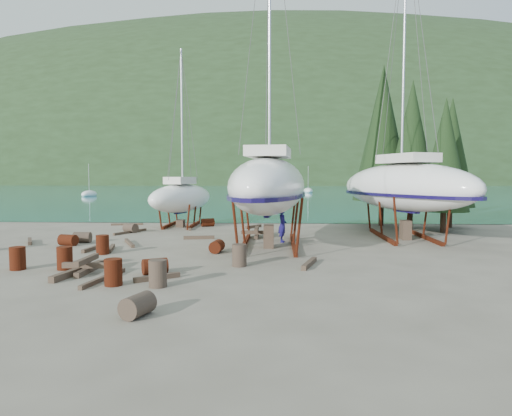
{
  "coord_description": "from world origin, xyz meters",
  "views": [
    {
      "loc": [
        3.55,
        -19.3,
        3.57
      ],
      "look_at": [
        2.46,
        3.0,
        2.01
      ],
      "focal_mm": 32.0,
      "sensor_mm": 36.0,
      "label": 1
    }
  ],
  "objects_px": {
    "worker": "(282,225)",
    "large_sailboat_far": "(404,186)",
    "large_sailboat_near": "(269,185)",
    "small_sailboat_shore": "(181,198)"
  },
  "relations": [
    {
      "from": "worker",
      "to": "large_sailboat_far",
      "type": "bearing_deg",
      "value": -71.41
    },
    {
      "from": "large_sailboat_near",
      "to": "worker",
      "type": "bearing_deg",
      "value": 66.93
    },
    {
      "from": "small_sailboat_shore",
      "to": "worker",
      "type": "distance_m",
      "value": 10.36
    },
    {
      "from": "large_sailboat_near",
      "to": "large_sailboat_far",
      "type": "relative_size",
      "value": 1.06
    },
    {
      "from": "small_sailboat_shore",
      "to": "large_sailboat_far",
      "type": "bearing_deg",
      "value": -4.7
    },
    {
      "from": "large_sailboat_far",
      "to": "large_sailboat_near",
      "type": "bearing_deg",
      "value": -177.94
    },
    {
      "from": "large_sailboat_near",
      "to": "worker",
      "type": "height_order",
      "value": "large_sailboat_near"
    },
    {
      "from": "large_sailboat_near",
      "to": "small_sailboat_shore",
      "type": "distance_m",
      "value": 10.91
    },
    {
      "from": "large_sailboat_near",
      "to": "large_sailboat_far",
      "type": "xyz_separation_m",
      "value": [
        7.68,
        3.32,
        -0.12
      ]
    },
    {
      "from": "large_sailboat_near",
      "to": "worker",
      "type": "distance_m",
      "value": 2.63
    }
  ]
}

